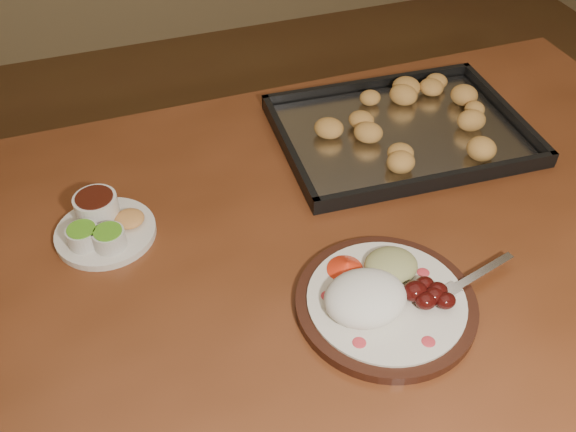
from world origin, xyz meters
name	(u,v)px	position (x,y,z in m)	size (l,w,h in m)	color
ground	(332,381)	(0.00, 0.00, 0.00)	(4.00, 4.00, 0.00)	brown
dining_table	(308,287)	(-0.16, -0.21, 0.65)	(1.50, 0.91, 0.75)	brown
dinner_plate	(383,297)	(-0.11, -0.35, 0.77)	(0.33, 0.25, 0.06)	black
condiment_saucer	(102,225)	(-0.45, -0.08, 0.77)	(0.15, 0.15, 0.05)	silver
baking_tray	(401,129)	(0.10, 0.01, 0.77)	(0.46, 0.35, 0.05)	black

